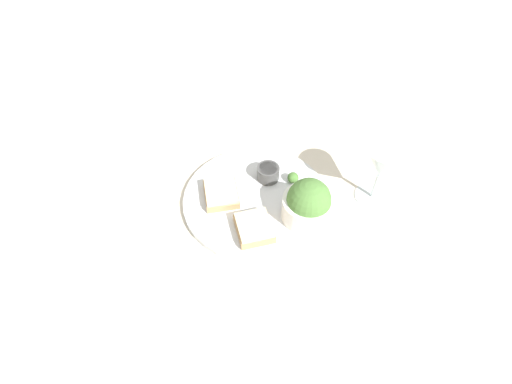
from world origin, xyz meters
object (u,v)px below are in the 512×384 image
at_px(sauce_ramekin, 268,172).
at_px(cheese_toast_far, 254,228).
at_px(cheese_toast_near, 221,193).
at_px(salad_bowl, 308,204).
at_px(fork, 197,130).
at_px(wine_glass, 382,165).

distance_m(sauce_ramekin, cheese_toast_far, 0.16).
bearing_deg(cheese_toast_near, salad_bowl, -121.71).
distance_m(cheese_toast_far, fork, 0.38).
bearing_deg(wine_glass, cheese_toast_far, 95.66).
height_order(salad_bowl, sauce_ramekin, salad_bowl).
relative_size(salad_bowl, cheese_toast_far, 1.34).
distance_m(sauce_ramekin, fork, 0.27).
bearing_deg(cheese_toast_far, cheese_toast_near, 22.38).
bearing_deg(cheese_toast_far, wine_glass, -84.34).
relative_size(cheese_toast_far, fork, 0.42).
distance_m(salad_bowl, cheese_toast_far, 0.13).
relative_size(sauce_ramekin, cheese_toast_near, 0.58).
relative_size(salad_bowl, sauce_ramekin, 2.11).
bearing_deg(cheese_toast_far, sauce_ramekin, -27.78).
bearing_deg(fork, sauce_ramekin, -150.42).
relative_size(cheese_toast_near, fork, 0.46).
height_order(salad_bowl, wine_glass, wine_glass).
height_order(cheese_toast_near, wine_glass, wine_glass).
height_order(wine_glass, fork, wine_glass).
bearing_deg(cheese_toast_near, cheese_toast_far, -157.62).
bearing_deg(sauce_ramekin, fork, 29.58).
xyz_separation_m(cheese_toast_far, fork, (0.37, 0.06, -0.02)).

